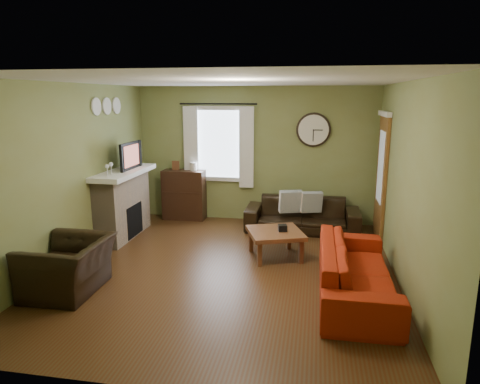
% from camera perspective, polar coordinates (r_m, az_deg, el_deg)
% --- Properties ---
extents(floor, '(4.60, 5.20, 0.00)m').
position_cam_1_polar(floor, '(6.17, -1.60, -10.33)').
color(floor, '#422712').
rests_on(floor, ground).
extents(ceiling, '(4.60, 5.20, 0.00)m').
position_cam_1_polar(ceiling, '(5.69, -1.76, 14.57)').
color(ceiling, white).
rests_on(ceiling, ground).
extents(wall_left, '(0.00, 5.20, 2.60)m').
position_cam_1_polar(wall_left, '(6.65, -21.48, 2.16)').
color(wall_left, olive).
rests_on(wall_left, ground).
extents(wall_right, '(0.00, 5.20, 2.60)m').
position_cam_1_polar(wall_right, '(5.78, 21.25, 0.72)').
color(wall_right, olive).
rests_on(wall_right, ground).
extents(wall_back, '(4.60, 0.00, 2.60)m').
position_cam_1_polar(wall_back, '(8.32, 2.02, 4.97)').
color(wall_back, olive).
rests_on(wall_back, ground).
extents(wall_front, '(4.60, 0.00, 2.60)m').
position_cam_1_polar(wall_front, '(3.37, -10.86, -6.76)').
color(wall_front, olive).
rests_on(wall_front, ground).
extents(fireplace, '(0.40, 1.40, 1.10)m').
position_cam_1_polar(fireplace, '(7.69, -15.33, -1.80)').
color(fireplace, tan).
rests_on(fireplace, floor).
extents(firebox, '(0.04, 0.60, 0.55)m').
position_cam_1_polar(firebox, '(7.68, -13.93, -3.68)').
color(firebox, black).
rests_on(firebox, fireplace).
extents(mantel, '(0.58, 1.60, 0.08)m').
position_cam_1_polar(mantel, '(7.56, -15.38, 2.52)').
color(mantel, white).
rests_on(mantel, fireplace).
extents(tv, '(0.08, 0.60, 0.35)m').
position_cam_1_polar(tv, '(7.65, -14.86, 4.30)').
color(tv, black).
rests_on(tv, mantel).
extents(tv_screen, '(0.02, 0.62, 0.36)m').
position_cam_1_polar(tv_screen, '(7.61, -14.33, 4.71)').
color(tv_screen, '#994C3F').
rests_on(tv_screen, mantel).
extents(medallion_left, '(0.28, 0.28, 0.03)m').
position_cam_1_polar(medallion_left, '(7.24, -18.63, 10.74)').
color(medallion_left, white).
rests_on(medallion_left, wall_left).
extents(medallion_mid, '(0.28, 0.28, 0.03)m').
position_cam_1_polar(medallion_mid, '(7.55, -17.34, 10.88)').
color(medallion_mid, white).
rests_on(medallion_mid, wall_left).
extents(medallion_right, '(0.28, 0.28, 0.03)m').
position_cam_1_polar(medallion_right, '(7.86, -16.16, 11.00)').
color(medallion_right, white).
rests_on(medallion_right, wall_left).
extents(window_pane, '(1.00, 0.02, 1.30)m').
position_cam_1_polar(window_pane, '(8.40, -2.75, 6.41)').
color(window_pane, silver).
rests_on(window_pane, wall_back).
extents(curtain_rod, '(0.03, 0.03, 1.50)m').
position_cam_1_polar(curtain_rod, '(8.26, -2.97, 11.66)').
color(curtain_rod, black).
rests_on(curtain_rod, wall_back).
extents(curtain_left, '(0.28, 0.04, 1.55)m').
position_cam_1_polar(curtain_left, '(8.45, -6.56, 6.04)').
color(curtain_left, white).
rests_on(curtain_left, wall_back).
extents(curtain_right, '(0.28, 0.04, 1.55)m').
position_cam_1_polar(curtain_right, '(8.20, 0.86, 5.93)').
color(curtain_right, white).
rests_on(curtain_right, wall_back).
extents(wall_clock, '(0.64, 0.06, 0.64)m').
position_cam_1_polar(wall_clock, '(8.13, 9.77, 8.17)').
color(wall_clock, white).
rests_on(wall_clock, wall_back).
extents(door, '(0.05, 0.90, 2.10)m').
position_cam_1_polar(door, '(7.61, 18.33, 1.71)').
color(door, brown).
rests_on(door, floor).
extents(bookshelf, '(0.83, 0.35, 0.99)m').
position_cam_1_polar(bookshelf, '(8.58, -7.46, -0.37)').
color(bookshelf, black).
rests_on(bookshelf, floor).
extents(book, '(0.24, 0.27, 0.02)m').
position_cam_1_polar(book, '(8.74, -7.63, 2.99)').
color(book, brown).
rests_on(book, bookshelf).
extents(sofa_brown, '(2.04, 0.80, 0.60)m').
position_cam_1_polar(sofa_brown, '(7.88, 8.29, -3.02)').
color(sofa_brown, black).
rests_on(sofa_brown, floor).
extents(pillow_left, '(0.39, 0.22, 0.37)m').
position_cam_1_polar(pillow_left, '(7.80, 9.51, -1.33)').
color(pillow_left, '#94999B').
rests_on(pillow_left, sofa_brown).
extents(pillow_right, '(0.42, 0.24, 0.40)m').
position_cam_1_polar(pillow_right, '(7.78, 6.75, -1.27)').
color(pillow_right, '#94999B').
rests_on(pillow_right, sofa_brown).
extents(sofa_red, '(0.86, 2.20, 0.64)m').
position_cam_1_polar(sofa_red, '(5.52, 15.19, -10.03)').
color(sofa_red, maroon).
rests_on(sofa_red, floor).
extents(armchair, '(0.92, 1.04, 0.66)m').
position_cam_1_polar(armchair, '(5.82, -21.91, -9.21)').
color(armchair, black).
rests_on(armchair, floor).
extents(coffee_table, '(1.00, 1.00, 0.42)m').
position_cam_1_polar(coffee_table, '(6.58, 4.70, -6.92)').
color(coffee_table, brown).
rests_on(coffee_table, floor).
extents(tissue_box, '(0.15, 0.15, 0.10)m').
position_cam_1_polar(tissue_box, '(6.53, 5.68, -5.33)').
color(tissue_box, black).
rests_on(tissue_box, coffee_table).
extents(wine_glass_a, '(0.06, 0.06, 0.19)m').
position_cam_1_polar(wine_glass_a, '(7.03, -17.28, 2.77)').
color(wine_glass_a, white).
rests_on(wine_glass_a, mantel).
extents(wine_glass_b, '(0.07, 0.07, 0.20)m').
position_cam_1_polar(wine_glass_b, '(7.14, -16.80, 3.00)').
color(wine_glass_b, white).
rests_on(wine_glass_b, mantel).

